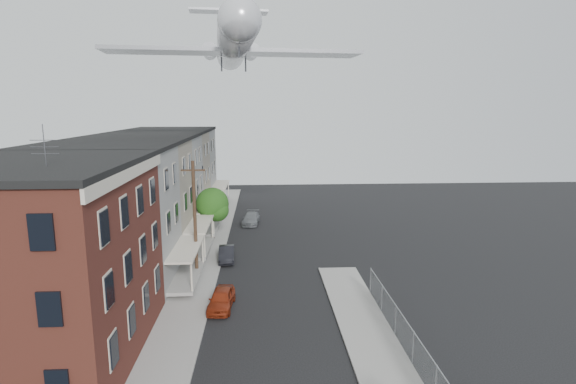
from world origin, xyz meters
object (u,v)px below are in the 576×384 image
at_px(utility_pole, 195,218).
at_px(car_near, 221,299).
at_px(street_tree, 214,206).
at_px(car_mid, 227,254).
at_px(car_far, 251,218).
at_px(airplane, 233,44).

xyz_separation_m(utility_pole, car_near, (2.39, -5.73, -4.04)).
height_order(street_tree, car_mid, street_tree).
relative_size(street_tree, car_mid, 1.42).
height_order(utility_pole, car_far, utility_pole).
bearing_deg(street_tree, airplane, -32.15).
relative_size(car_far, airplane, 0.17).
xyz_separation_m(car_mid, airplane, (0.67, 4.88, 17.85)).
xyz_separation_m(car_mid, car_far, (1.79, 12.31, 0.01)).
xyz_separation_m(utility_pole, airplane, (2.67, 8.45, 13.78)).
bearing_deg(street_tree, car_far, 59.83).
bearing_deg(utility_pole, car_far, 76.58).
bearing_deg(car_near, car_mid, 97.06).
xyz_separation_m(street_tree, airplane, (2.34, -1.47, 15.00)).
bearing_deg(car_mid, car_near, -91.14).
bearing_deg(car_near, car_far, 90.95).
height_order(utility_pole, airplane, airplane).
xyz_separation_m(utility_pole, street_tree, (0.33, 9.92, -1.22)).
xyz_separation_m(car_near, airplane, (0.28, 14.18, 17.82)).
bearing_deg(car_far, utility_pole, -98.01).
distance_m(car_near, car_mid, 9.31).
bearing_deg(car_near, airplane, 93.52).
distance_m(car_mid, car_far, 12.44).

